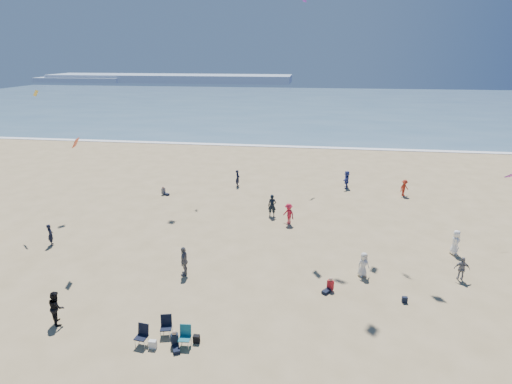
# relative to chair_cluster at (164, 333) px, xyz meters

# --- Properties ---
(ocean) EXTENTS (220.00, 100.00, 0.06)m
(ocean) POSITION_rel_chair_cluster_xyz_m (1.68, 91.56, -0.47)
(ocean) COLOR #476B84
(ocean) RESTS_ON ground
(surf_line) EXTENTS (220.00, 1.20, 0.08)m
(surf_line) POSITION_rel_chair_cluster_xyz_m (1.68, 41.56, -0.46)
(surf_line) COLOR white
(surf_line) RESTS_ON ground
(headland_far) EXTENTS (110.00, 20.00, 3.20)m
(headland_far) POSITION_rel_chair_cluster_xyz_m (-58.32, 166.56, 1.10)
(headland_far) COLOR #7A8EA8
(headland_far) RESTS_ON ground
(headland_near) EXTENTS (40.00, 14.00, 2.00)m
(headland_near) POSITION_rel_chair_cluster_xyz_m (-98.32, 161.56, 0.50)
(headland_near) COLOR #7A8EA8
(headland_near) RESTS_ON ground
(standing_flyers) EXTENTS (39.51, 29.70, 1.86)m
(standing_flyers) POSITION_rel_chair_cluster_xyz_m (6.59, 10.25, 0.35)
(standing_flyers) COLOR black
(standing_flyers) RESTS_ON ground
(seated_group) EXTENTS (17.69, 27.71, 0.84)m
(seated_group) POSITION_rel_chair_cluster_xyz_m (2.67, 2.13, -0.08)
(seated_group) COLOR silver
(seated_group) RESTS_ON ground
(chair_cluster) EXTENTS (2.66, 1.50, 1.00)m
(chair_cluster) POSITION_rel_chair_cluster_xyz_m (0.00, 0.00, 0.00)
(chair_cluster) COLOR black
(chair_cluster) RESTS_ON ground
(white_tote) EXTENTS (0.35, 0.20, 0.40)m
(white_tote) POSITION_rel_chair_cluster_xyz_m (-0.40, -0.44, -0.30)
(white_tote) COLOR silver
(white_tote) RESTS_ON ground
(black_backpack) EXTENTS (0.30, 0.22, 0.38)m
(black_backpack) POSITION_rel_chair_cluster_xyz_m (1.48, 0.20, -0.31)
(black_backpack) COLOR black
(black_backpack) RESTS_ON ground
(navy_bag) EXTENTS (0.28, 0.18, 0.34)m
(navy_bag) POSITION_rel_chair_cluster_xyz_m (11.77, 4.80, -0.33)
(navy_bag) COLOR black
(navy_bag) RESTS_ON ground
(kites_aloft) EXTENTS (43.69, 34.38, 28.65)m
(kites_aloft) POSITION_rel_chair_cluster_xyz_m (10.31, 10.35, 14.67)
(kites_aloft) COLOR #6023A4
(kites_aloft) RESTS_ON ground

